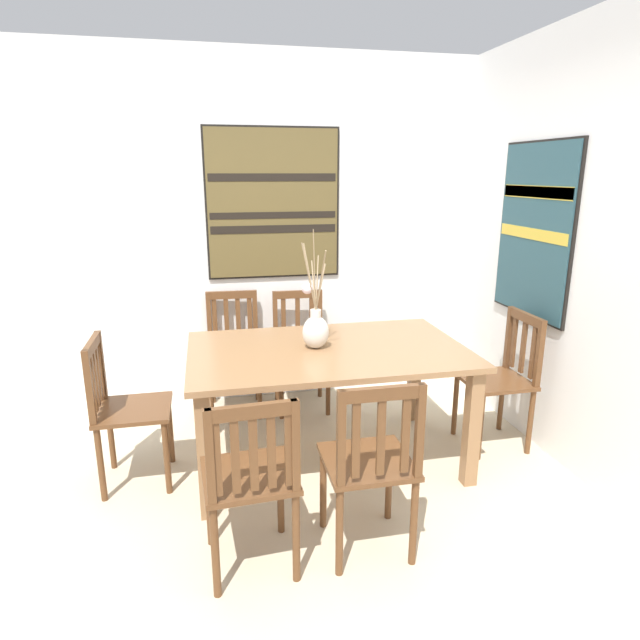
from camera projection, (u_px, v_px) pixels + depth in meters
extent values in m
cube|color=beige|center=(292.00, 531.00, 2.82)|extent=(6.40, 6.40, 0.03)
cube|color=white|center=(252.00, 234.00, 4.21)|extent=(6.40, 0.12, 2.70)
cube|color=white|center=(634.00, 263.00, 2.83)|extent=(0.12, 6.40, 2.70)
cube|color=#8E6642|center=(328.00, 351.00, 3.31)|extent=(1.70, 1.06, 0.03)
cube|color=#8E6642|center=(205.00, 456.00, 2.83)|extent=(0.08, 0.08, 0.73)
cube|color=#8E6642|center=(472.00, 428.00, 3.14)|extent=(0.08, 0.08, 0.73)
cube|color=#8E6642|center=(204.00, 390.00, 3.69)|extent=(0.08, 0.08, 0.73)
cube|color=#8E6642|center=(414.00, 373.00, 3.99)|extent=(0.08, 0.08, 0.73)
ellipsoid|color=silver|center=(316.00, 332.00, 3.28)|extent=(0.16, 0.14, 0.20)
cylinder|color=silver|center=(316.00, 314.00, 3.25)|extent=(0.07, 0.07, 0.05)
cylinder|color=#997F5B|center=(310.00, 277.00, 3.22)|extent=(0.07, 0.08, 0.40)
cylinder|color=#997F5B|center=(320.00, 287.00, 3.25)|extent=(0.08, 0.08, 0.27)
cylinder|color=#997F5B|center=(309.00, 277.00, 3.15)|extent=(0.10, 0.07, 0.42)
cylinder|color=#997F5B|center=(317.00, 282.00, 3.27)|extent=(0.05, 0.14, 0.31)
cylinder|color=#997F5B|center=(314.00, 285.00, 3.28)|extent=(0.01, 0.15, 0.28)
cylinder|color=#997F5B|center=(314.00, 271.00, 3.16)|extent=(0.03, 0.05, 0.49)
cylinder|color=#997F5B|center=(321.00, 281.00, 3.12)|extent=(0.03, 0.18, 0.39)
sphere|color=silver|center=(307.00, 288.00, 3.21)|extent=(0.07, 0.07, 0.07)
cube|color=brown|center=(301.00, 352.00, 4.17)|extent=(0.43, 0.43, 0.03)
cylinder|color=brown|center=(328.00, 387.00, 4.09)|extent=(0.04, 0.04, 0.45)
cylinder|color=brown|center=(281.00, 391.00, 4.03)|extent=(0.04, 0.04, 0.45)
cylinder|color=brown|center=(320.00, 371.00, 4.43)|extent=(0.04, 0.04, 0.45)
cylinder|color=brown|center=(277.00, 374.00, 4.37)|extent=(0.04, 0.04, 0.45)
cube|color=brown|center=(320.00, 316.00, 4.32)|extent=(0.04, 0.04, 0.43)
cube|color=brown|center=(275.00, 318.00, 4.26)|extent=(0.04, 0.04, 0.43)
cube|color=brown|center=(297.00, 294.00, 4.24)|extent=(0.38, 0.04, 0.06)
cube|color=brown|center=(312.00, 318.00, 4.31)|extent=(0.04, 0.02, 0.34)
cube|color=brown|center=(298.00, 319.00, 4.29)|extent=(0.04, 0.02, 0.34)
cube|color=brown|center=(284.00, 319.00, 4.27)|extent=(0.04, 0.02, 0.34)
cube|color=brown|center=(249.00, 475.00, 2.47)|extent=(0.44, 0.44, 0.03)
cylinder|color=brown|center=(209.00, 504.00, 2.65)|extent=(0.04, 0.04, 0.45)
cylinder|color=brown|center=(280.00, 493.00, 2.74)|extent=(0.04, 0.04, 0.45)
cylinder|color=brown|center=(215.00, 552.00, 2.32)|extent=(0.04, 0.04, 0.45)
cylinder|color=brown|center=(296.00, 537.00, 2.41)|extent=(0.04, 0.04, 0.45)
cube|color=brown|center=(210.00, 457.00, 2.18)|extent=(0.04, 0.04, 0.43)
cube|color=brown|center=(295.00, 446.00, 2.28)|extent=(0.04, 0.04, 0.43)
cube|color=brown|center=(252.00, 411.00, 2.18)|extent=(0.38, 0.05, 0.06)
cube|color=brown|center=(217.00, 460.00, 2.19)|extent=(0.04, 0.02, 0.34)
cube|color=brown|center=(235.00, 457.00, 2.21)|extent=(0.04, 0.02, 0.34)
cube|color=brown|center=(253.00, 455.00, 2.23)|extent=(0.04, 0.02, 0.34)
cube|color=brown|center=(271.00, 452.00, 2.25)|extent=(0.04, 0.02, 0.34)
cube|color=brown|center=(289.00, 450.00, 2.27)|extent=(0.04, 0.02, 0.34)
cube|color=brown|center=(494.00, 380.00, 3.59)|extent=(0.42, 0.42, 0.03)
cylinder|color=brown|center=(480.00, 427.00, 3.45)|extent=(0.04, 0.04, 0.45)
cylinder|color=brown|center=(455.00, 405.00, 3.79)|extent=(0.04, 0.04, 0.45)
cylinder|color=brown|center=(530.00, 422.00, 3.52)|extent=(0.04, 0.04, 0.45)
cylinder|color=brown|center=(501.00, 400.00, 3.86)|extent=(0.04, 0.04, 0.45)
cube|color=brown|center=(539.00, 354.00, 3.40)|extent=(0.04, 0.04, 0.44)
cube|color=brown|center=(509.00, 337.00, 3.74)|extent=(0.04, 0.04, 0.44)
cube|color=brown|center=(526.00, 318.00, 3.52)|extent=(0.03, 0.38, 0.06)
cube|color=brown|center=(533.00, 353.00, 3.47)|extent=(0.02, 0.04, 0.35)
cube|color=brown|center=(523.00, 347.00, 3.57)|extent=(0.02, 0.04, 0.35)
cube|color=brown|center=(514.00, 342.00, 3.68)|extent=(0.02, 0.04, 0.35)
cube|color=brown|center=(367.00, 461.00, 2.59)|extent=(0.42, 0.42, 0.03)
cylinder|color=brown|center=(323.00, 488.00, 2.78)|extent=(0.04, 0.04, 0.45)
cylinder|color=brown|center=(389.00, 480.00, 2.85)|extent=(0.04, 0.04, 0.45)
cylinder|color=brown|center=(339.00, 532.00, 2.44)|extent=(0.04, 0.04, 0.45)
cylinder|color=brown|center=(414.00, 522.00, 2.51)|extent=(0.04, 0.04, 0.45)
cube|color=brown|center=(341.00, 439.00, 2.31)|extent=(0.04, 0.04, 0.45)
cube|color=brown|center=(420.00, 431.00, 2.38)|extent=(0.04, 0.04, 0.45)
cube|color=brown|center=(382.00, 394.00, 2.29)|extent=(0.38, 0.03, 0.06)
cube|color=brown|center=(356.00, 440.00, 2.32)|extent=(0.04, 0.02, 0.36)
cube|color=brown|center=(381.00, 438.00, 2.35)|extent=(0.04, 0.02, 0.36)
cube|color=brown|center=(405.00, 435.00, 2.37)|extent=(0.04, 0.02, 0.36)
cube|color=brown|center=(234.00, 354.00, 4.11)|extent=(0.44, 0.44, 0.03)
cylinder|color=brown|center=(259.00, 391.00, 4.03)|extent=(0.04, 0.04, 0.45)
cylinder|color=brown|center=(211.00, 394.00, 3.97)|extent=(0.04, 0.04, 0.45)
cylinder|color=brown|center=(257.00, 374.00, 4.37)|extent=(0.04, 0.04, 0.45)
cylinder|color=brown|center=(212.00, 376.00, 4.32)|extent=(0.04, 0.04, 0.45)
cube|color=brown|center=(255.00, 318.00, 4.26)|extent=(0.04, 0.04, 0.44)
cube|color=brown|center=(209.00, 319.00, 4.20)|extent=(0.04, 0.04, 0.44)
cube|color=brown|center=(231.00, 295.00, 4.18)|extent=(0.38, 0.05, 0.06)
cube|color=brown|center=(250.00, 320.00, 4.25)|extent=(0.04, 0.02, 0.35)
cube|color=brown|center=(238.00, 320.00, 4.24)|extent=(0.04, 0.02, 0.35)
cube|color=brown|center=(227.00, 321.00, 4.23)|extent=(0.04, 0.02, 0.35)
cube|color=brown|center=(215.00, 321.00, 4.21)|extent=(0.04, 0.02, 0.35)
cube|color=brown|center=(134.00, 409.00, 3.15)|extent=(0.42, 0.42, 0.03)
cylinder|color=brown|center=(170.00, 429.00, 3.42)|extent=(0.04, 0.04, 0.45)
cylinder|color=brown|center=(167.00, 458.00, 3.08)|extent=(0.04, 0.04, 0.45)
cylinder|color=brown|center=(111.00, 435.00, 3.35)|extent=(0.04, 0.04, 0.45)
cylinder|color=brown|center=(101.00, 465.00, 3.01)|extent=(0.04, 0.04, 0.45)
cube|color=brown|center=(101.00, 365.00, 3.22)|extent=(0.04, 0.04, 0.43)
cube|color=brown|center=(89.00, 388.00, 2.88)|extent=(0.04, 0.04, 0.43)
cube|color=brown|center=(92.00, 345.00, 3.00)|extent=(0.03, 0.38, 0.06)
cube|color=brown|center=(100.00, 369.00, 3.20)|extent=(0.02, 0.04, 0.34)
cube|color=brown|center=(98.00, 374.00, 3.13)|extent=(0.02, 0.04, 0.34)
cube|color=brown|center=(96.00, 378.00, 3.06)|extent=(0.02, 0.04, 0.34)
cube|color=brown|center=(93.00, 383.00, 2.99)|extent=(0.02, 0.04, 0.34)
cube|color=brown|center=(91.00, 389.00, 2.91)|extent=(0.02, 0.04, 0.34)
cube|color=black|center=(273.00, 204.00, 4.13)|extent=(1.04, 0.04, 1.14)
cube|color=brown|center=(274.00, 204.00, 4.11)|extent=(1.01, 0.01, 1.11)
cube|color=black|center=(274.00, 229.00, 4.15)|extent=(0.98, 0.00, 0.06)
cube|color=black|center=(273.00, 177.00, 4.05)|extent=(0.98, 0.00, 0.06)
cube|color=black|center=(274.00, 215.00, 4.12)|extent=(0.98, 0.00, 0.05)
cube|color=black|center=(536.00, 231.00, 3.56)|extent=(0.04, 0.81, 1.16)
cube|color=#284C56|center=(533.00, 231.00, 3.56)|extent=(0.01, 0.78, 1.13)
cube|color=gold|center=(536.00, 192.00, 3.49)|extent=(0.00, 0.75, 0.08)
cube|color=gold|center=(536.00, 192.00, 3.49)|extent=(0.00, 0.75, 0.07)
cube|color=gold|center=(532.00, 234.00, 3.56)|extent=(0.00, 0.75, 0.07)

